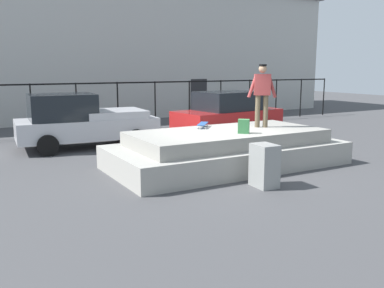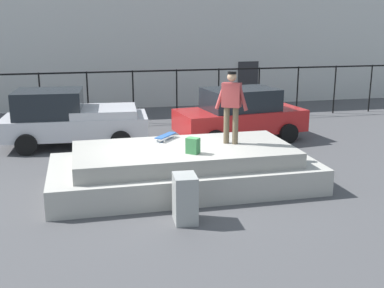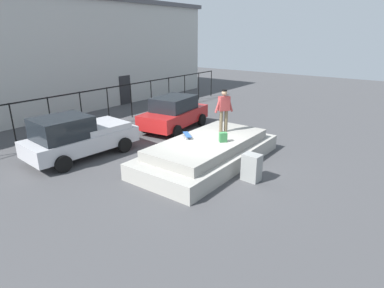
% 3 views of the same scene
% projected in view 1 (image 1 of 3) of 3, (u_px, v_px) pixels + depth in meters
% --- Properties ---
extents(ground_plane, '(60.00, 60.00, 0.00)m').
position_uv_depth(ground_plane, '(219.00, 167.00, 11.21)').
color(ground_plane, '#424244').
extents(concrete_ledge, '(6.27, 2.98, 0.96)m').
position_uv_depth(concrete_ledge, '(227.00, 150.00, 11.33)').
color(concrete_ledge, '#9E9B93').
rests_on(concrete_ledge, ground_plane).
extents(skateboarder, '(0.73, 0.52, 1.74)m').
position_uv_depth(skateboarder, '(262.00, 91.00, 11.69)').
color(skateboarder, brown).
rests_on(skateboarder, concrete_ledge).
extents(skateboard, '(0.65, 0.72, 0.12)m').
position_uv_depth(skateboard, '(203.00, 124.00, 11.78)').
color(skateboard, '#264C8C').
rests_on(skateboard, concrete_ledge).
extents(backpack, '(0.34, 0.34, 0.36)m').
position_uv_depth(backpack, '(244.00, 126.00, 10.72)').
color(backpack, '#33723F').
rests_on(backpack, concrete_ledge).
extents(car_silver_pickup_near, '(4.58, 2.37, 1.79)m').
position_uv_depth(car_silver_pickup_near, '(82.00, 121.00, 13.88)').
color(car_silver_pickup_near, '#B7B7BC').
rests_on(car_silver_pickup_near, ground_plane).
extents(car_red_sedan_mid, '(4.35, 2.52, 1.72)m').
position_uv_depth(car_red_sedan_mid, '(228.00, 114.00, 16.10)').
color(car_red_sedan_mid, '#B21E1E').
rests_on(car_red_sedan_mid, ground_plane).
extents(utility_box, '(0.48, 0.63, 0.96)m').
position_uv_depth(utility_box, '(264.00, 166.00, 9.32)').
color(utility_box, gray).
rests_on(utility_box, ground_plane).
extents(fence_row, '(24.06, 0.06, 2.03)m').
position_uv_depth(fence_row, '(118.00, 98.00, 17.60)').
color(fence_row, black).
rests_on(fence_row, ground_plane).
extents(warehouse_building, '(29.74, 7.18, 7.07)m').
position_uv_depth(warehouse_building, '(74.00, 50.00, 22.90)').
color(warehouse_building, '#B2B2AD').
rests_on(warehouse_building, ground_plane).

